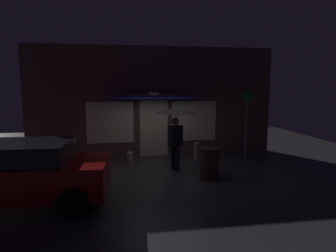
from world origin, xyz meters
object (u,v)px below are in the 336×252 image
at_px(person_with_umbrella, 175,119).
at_px(sidewalk_bollard_2, 130,159).
at_px(parked_car, 21,173).
at_px(sidewalk_bollard, 197,151).
at_px(street_sign_post, 246,121).
at_px(trash_bin, 209,163).

height_order(person_with_umbrella, sidewalk_bollard_2, person_with_umbrella).
height_order(person_with_umbrella, parked_car, person_with_umbrella).
bearing_deg(sidewalk_bollard, street_sign_post, -14.67).
xyz_separation_m(parked_car, sidewalk_bollard_2, (2.51, 2.93, -0.52)).
distance_m(street_sign_post, trash_bin, 2.72).
relative_size(sidewalk_bollard, trash_bin, 0.72).
xyz_separation_m(sidewalk_bollard, sidewalk_bollard_2, (-2.47, -0.39, -0.09)).
bearing_deg(sidewalk_bollard_2, street_sign_post, -0.82).
bearing_deg(trash_bin, parked_car, -166.12).
distance_m(street_sign_post, sidewalk_bollard, 2.12).
bearing_deg(person_with_umbrella, sidewalk_bollard_2, -61.32).
bearing_deg(sidewalk_bollard_2, parked_car, -130.53).
distance_m(person_with_umbrella, parked_car, 4.59).
distance_m(parked_car, sidewalk_bollard, 6.00).
xyz_separation_m(person_with_umbrella, sidewalk_bollard_2, (-1.45, 0.80, -1.45)).
relative_size(street_sign_post, sidewalk_bollard, 4.04).
height_order(person_with_umbrella, trash_bin, person_with_umbrella).
bearing_deg(parked_car, sidewalk_bollard, 36.03).
relative_size(person_with_umbrella, parked_car, 0.52).
height_order(street_sign_post, trash_bin, street_sign_post).
bearing_deg(parked_car, street_sign_post, 25.54).
xyz_separation_m(street_sign_post, sidewalk_bollard, (-1.72, 0.45, -1.16)).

